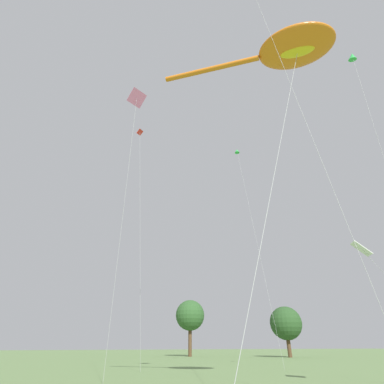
{
  "coord_description": "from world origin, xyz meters",
  "views": [
    {
      "loc": [
        -6.21,
        2.01,
        1.91
      ],
      "look_at": [
        -3.11,
        11.42,
        7.02
      ],
      "focal_mm": 27.75,
      "sensor_mm": 36.0,
      "label": 1
    }
  ],
  "objects_px": {
    "small_kite_diamond_red": "(353,59)",
    "small_kite_triangle_green": "(136,106)",
    "small_kite_stunt_black": "(238,154)",
    "small_kite_tiny_distant": "(140,156)",
    "tree_broad_distant": "(190,315)",
    "tree_pine_center": "(286,323)",
    "small_kite_delta_white": "(364,251)",
    "big_show_kite": "(292,49)"
  },
  "relations": [
    {
      "from": "small_kite_diamond_red",
      "to": "small_kite_triangle_green",
      "type": "bearing_deg",
      "value": 174.03
    },
    {
      "from": "small_kite_stunt_black",
      "to": "small_kite_triangle_green",
      "type": "distance_m",
      "value": 16.69
    },
    {
      "from": "small_kite_tiny_distant",
      "to": "tree_broad_distant",
      "type": "relative_size",
      "value": 2.42
    },
    {
      "from": "small_kite_stunt_black",
      "to": "small_kite_diamond_red",
      "type": "xyz_separation_m",
      "value": [
        3.87,
        -14.5,
        1.11
      ]
    },
    {
      "from": "tree_broad_distant",
      "to": "tree_pine_center",
      "type": "relative_size",
      "value": 1.2
    },
    {
      "from": "tree_broad_distant",
      "to": "tree_pine_center",
      "type": "height_order",
      "value": "tree_broad_distant"
    },
    {
      "from": "small_kite_triangle_green",
      "to": "small_kite_delta_white",
      "type": "bearing_deg",
      "value": -141.69
    },
    {
      "from": "big_show_kite",
      "to": "tree_broad_distant",
      "type": "xyz_separation_m",
      "value": [
        9.34,
        48.79,
        -10.93
      ]
    },
    {
      "from": "small_kite_delta_white",
      "to": "small_kite_stunt_black",
      "type": "distance_m",
      "value": 21.45
    },
    {
      "from": "small_kite_stunt_black",
      "to": "tree_pine_center",
      "type": "height_order",
      "value": "small_kite_stunt_black"
    },
    {
      "from": "tree_pine_center",
      "to": "big_show_kite",
      "type": "bearing_deg",
      "value": -121.39
    },
    {
      "from": "big_show_kite",
      "to": "small_kite_diamond_red",
      "type": "relative_size",
      "value": 0.75
    },
    {
      "from": "small_kite_stunt_black",
      "to": "small_kite_tiny_distant",
      "type": "distance_m",
      "value": 11.88
    },
    {
      "from": "small_kite_delta_white",
      "to": "small_kite_triangle_green",
      "type": "distance_m",
      "value": 18.03
    },
    {
      "from": "big_show_kite",
      "to": "tree_pine_center",
      "type": "distance_m",
      "value": 48.19
    },
    {
      "from": "small_kite_triangle_green",
      "to": "tree_broad_distant",
      "type": "bearing_deg",
      "value": -52.76
    },
    {
      "from": "small_kite_delta_white",
      "to": "small_kite_stunt_black",
      "type": "height_order",
      "value": "small_kite_stunt_black"
    },
    {
      "from": "big_show_kite",
      "to": "small_kite_triangle_green",
      "type": "relative_size",
      "value": 0.95
    },
    {
      "from": "small_kite_triangle_green",
      "to": "big_show_kite",
      "type": "bearing_deg",
      "value": -164.13
    },
    {
      "from": "small_kite_stunt_black",
      "to": "small_kite_triangle_green",
      "type": "relative_size",
      "value": 1.2
    },
    {
      "from": "big_show_kite",
      "to": "tree_pine_center",
      "type": "xyz_separation_m",
      "value": [
        24.24,
        39.72,
        -12.52
      ]
    },
    {
      "from": "big_show_kite",
      "to": "small_kite_triangle_green",
      "type": "height_order",
      "value": "small_kite_triangle_green"
    },
    {
      "from": "small_kite_triangle_green",
      "to": "tree_broad_distant",
      "type": "distance_m",
      "value": 45.69
    },
    {
      "from": "small_kite_diamond_red",
      "to": "tree_broad_distant",
      "type": "xyz_separation_m",
      "value": [
        0.35,
        46.15,
        -16.75
      ]
    },
    {
      "from": "small_kite_tiny_distant",
      "to": "tree_pine_center",
      "type": "bearing_deg",
      "value": -92.42
    },
    {
      "from": "small_kite_tiny_distant",
      "to": "small_kite_triangle_green",
      "type": "bearing_deg",
      "value": 131.45
    },
    {
      "from": "small_kite_delta_white",
      "to": "tree_broad_distant",
      "type": "height_order",
      "value": "tree_broad_distant"
    },
    {
      "from": "tree_pine_center",
      "to": "small_kite_diamond_red",
      "type": "bearing_deg",
      "value": -112.35
    },
    {
      "from": "small_kite_diamond_red",
      "to": "small_kite_tiny_distant",
      "type": "xyz_separation_m",
      "value": [
        -15.46,
        14.93,
        -3.68
      ]
    },
    {
      "from": "small_kite_triangle_green",
      "to": "small_kite_tiny_distant",
      "type": "bearing_deg",
      "value": -39.76
    },
    {
      "from": "big_show_kite",
      "to": "small_kite_delta_white",
      "type": "xyz_separation_m",
      "value": [
        4.62,
        2.86,
        -11.29
      ]
    },
    {
      "from": "small_kite_tiny_distant",
      "to": "small_kite_delta_white",
      "type": "bearing_deg",
      "value": 178.8
    },
    {
      "from": "small_kite_stunt_black",
      "to": "tree_pine_center",
      "type": "distance_m",
      "value": 34.25
    },
    {
      "from": "small_kite_delta_white",
      "to": "small_kite_tiny_distant",
      "type": "relative_size",
      "value": 0.3
    },
    {
      "from": "small_kite_stunt_black",
      "to": "small_kite_tiny_distant",
      "type": "bearing_deg",
      "value": 14.45
    },
    {
      "from": "small_kite_delta_white",
      "to": "tree_pine_center",
      "type": "distance_m",
      "value": 41.78
    },
    {
      "from": "small_kite_triangle_green",
      "to": "tree_pine_center",
      "type": "relative_size",
      "value": 2.39
    },
    {
      "from": "big_show_kite",
      "to": "tree_broad_distant",
      "type": "height_order",
      "value": "big_show_kite"
    },
    {
      "from": "small_kite_triangle_green",
      "to": "small_kite_tiny_distant",
      "type": "distance_m",
      "value": 9.8
    },
    {
      "from": "small_kite_delta_white",
      "to": "small_kite_diamond_red",
      "type": "relative_size",
      "value": 0.29
    },
    {
      "from": "small_kite_diamond_red",
      "to": "small_kite_triangle_green",
      "type": "xyz_separation_m",
      "value": [
        -17.19,
        5.47,
        -5.58
      ]
    },
    {
      "from": "small_kite_diamond_red",
      "to": "tree_broad_distant",
      "type": "distance_m",
      "value": 49.1
    }
  ]
}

